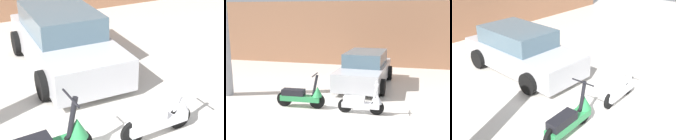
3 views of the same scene
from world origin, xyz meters
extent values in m
plane|color=silver|center=(0.00, 0.00, 0.00)|extent=(28.00, 28.00, 0.00)
cylinder|color=black|center=(-0.65, 1.17, 0.24)|extent=(0.49, 0.10, 0.48)
cylinder|color=black|center=(-1.73, 1.12, 0.24)|extent=(0.49, 0.10, 0.48)
cube|color=#2D8C4C|center=(-1.19, 1.15, 0.30)|extent=(1.28, 0.35, 0.17)
cube|color=black|center=(-1.42, 1.14, 0.48)|extent=(0.72, 0.31, 0.19)
cylinder|color=black|center=(-0.71, 1.17, 0.73)|extent=(0.23, 0.09, 0.69)
cylinder|color=black|center=(-0.71, 1.17, 1.07)|extent=(0.06, 0.56, 0.03)
cone|color=#2D8C4C|center=(-0.63, 1.17, 0.54)|extent=(0.34, 0.34, 0.32)
cylinder|color=black|center=(1.21, 1.07, 0.21)|extent=(0.43, 0.08, 0.43)
cylinder|color=black|center=(0.26, 1.05, 0.21)|extent=(0.43, 0.08, 0.43)
cube|color=silver|center=(0.73, 1.06, 0.27)|extent=(1.12, 0.28, 0.15)
cube|color=white|center=(0.53, 1.06, 0.42)|extent=(0.63, 0.26, 0.17)
cylinder|color=white|center=(1.16, 1.07, 0.64)|extent=(0.20, 0.08, 0.60)
cylinder|color=white|center=(1.16, 1.07, 0.94)|extent=(0.04, 0.49, 0.03)
cone|color=silver|center=(1.22, 1.07, 0.48)|extent=(0.29, 0.29, 0.28)
cube|color=#B7B7BC|center=(0.34, 4.31, 0.50)|extent=(1.82, 4.08, 0.67)
cube|color=slate|center=(0.35, 4.56, 1.10)|extent=(1.55, 2.30, 0.53)
cylinder|color=black|center=(1.17, 3.04, 0.31)|extent=(0.23, 0.62, 0.61)
cylinder|color=black|center=(-0.57, 3.10, 0.31)|extent=(0.23, 0.62, 0.61)
cylinder|color=black|center=(1.25, 5.53, 0.31)|extent=(0.23, 0.62, 0.61)
cylinder|color=black|center=(-0.49, 5.59, 0.31)|extent=(0.23, 0.62, 0.61)
camera|label=1|loc=(-2.11, -2.78, 3.55)|focal=55.00mm
camera|label=2|loc=(2.01, -6.74, 2.97)|focal=45.00mm
camera|label=3|loc=(-4.97, -2.02, 3.88)|focal=45.00mm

